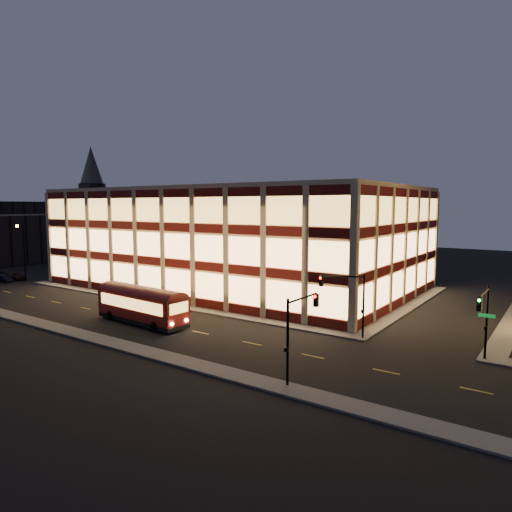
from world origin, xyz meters
The scene contains 15 objects.
ground centered at (0.00, 0.00, 0.00)m, with size 200.00×200.00×0.00m, color black.
sidewalk_office_south centered at (-3.00, 1.00, 0.07)m, with size 54.00×2.00×0.15m, color #514F4C.
sidewalk_office_east centered at (23.00, 17.00, 0.07)m, with size 2.00×30.00×0.15m, color #514F4C.
sidewalk_near centered at (0.00, -13.00, 0.07)m, with size 100.00×2.00×0.15m, color #514F4C.
office_building centered at (-2.91, 16.91, 7.25)m, with size 50.45×30.45×14.50m.
bg_building_a centered at (-62.00, 18.00, 5.00)m, with size 18.00×28.00×10.00m, color #2D2621.
church_tower centered at (-70.00, 40.00, 9.00)m, with size 5.00×5.00×18.00m, color #2D2621.
church_spire centered at (-70.00, 40.00, 23.00)m, with size 6.00×6.00×10.00m, color #4C473F.
traffic_signal_far centered at (22.21, 0.24, 4.11)m, with size 3.79×1.87×6.00m.
traffic_signal_right centered at (33.50, -0.62, 4.10)m, with size 1.20×4.37×6.00m.
traffic_signal_near centered at (23.50, -11.03, 4.13)m, with size 0.32×4.45×6.00m.
street_lamp_a centered at (-34.00, 0.82, 5.47)m, with size 0.44×1.22×9.02m.
trolley_bus centered at (2.65, -6.72, 2.12)m, with size 11.46×3.60×3.83m.
parked_car_0 centered at (-35.04, 0.30, 0.60)m, with size 1.41×3.50×1.19m, color black.
parked_car_1 centered at (-34.63, -2.00, 0.53)m, with size 1.13×3.23×1.06m, color black.
Camera 1 is at (38.48, -37.76, 12.06)m, focal length 32.00 mm.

